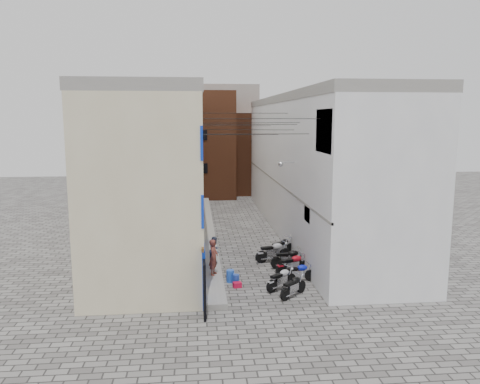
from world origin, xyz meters
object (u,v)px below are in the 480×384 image
object	(u,v)px
motorcycle_g	(282,246)
person_b	(215,250)
motorcycle_a	(293,285)
motorcycle_c	(299,272)
motorcycle_b	(281,278)
motorcycle_d	(293,263)
motorcycle_e	(289,257)
water_jug_near	(236,279)
red_crate	(237,285)
motorcycle_f	(273,251)
person_a	(214,257)
water_jug_far	(230,276)

from	to	relation	value
motorcycle_g	person_b	xyz separation A→B (m)	(-3.78, -1.87, 0.40)
motorcycle_a	motorcycle_c	world-z (taller)	motorcycle_a
motorcycle_b	person_b	world-z (taller)	person_b
motorcycle_d	motorcycle_c	bearing A→B (deg)	-19.81
motorcycle_e	motorcycle_c	bearing A→B (deg)	-5.97
motorcycle_a	motorcycle_g	distance (m)	5.96
person_b	motorcycle_c	bearing A→B (deg)	-92.29
motorcycle_c	water_jug_near	size ratio (longest dim) A/B	3.63
red_crate	motorcycle_c	bearing A→B (deg)	8.47
motorcycle_a	motorcycle_f	size ratio (longest dim) A/B	0.84
motorcycle_g	motorcycle_b	bearing A→B (deg)	-47.54
motorcycle_b	person_a	world-z (taller)	person_a
water_jug_near	water_jug_far	distance (m)	0.41
motorcycle_b	red_crate	xyz separation A→B (m)	(-1.94, 0.40, -0.41)
motorcycle_b	motorcycle_e	distance (m)	3.02
motorcycle_a	water_jug_near	world-z (taller)	motorcycle_a
motorcycle_e	person_b	distance (m)	3.79
motorcycle_e	water_jug_near	bearing A→B (deg)	-60.69
person_b	person_a	bearing A→B (deg)	-155.06
motorcycle_a	person_a	xyz separation A→B (m)	(-3.29, 2.43, 0.60)
water_jug_near	water_jug_far	bearing A→B (deg)	125.18
motorcycle_c	motorcycle_e	distance (m)	2.04
person_a	motorcycle_c	bearing A→B (deg)	-81.36
red_crate	person_b	bearing A→B (deg)	107.88
motorcycle_d	motorcycle_f	size ratio (longest dim) A/B	0.93
motorcycle_c	water_jug_near	xyz separation A→B (m)	(-2.92, -0.05, -0.26)
motorcycle_c	motorcycle_b	bearing A→B (deg)	-56.17
motorcycle_a	motorcycle_g	size ratio (longest dim) A/B	0.90
motorcycle_e	motorcycle_f	bearing A→B (deg)	-158.58
motorcycle_a	motorcycle_c	size ratio (longest dim) A/B	1.01
motorcycle_e	water_jug_near	xyz separation A→B (m)	(-2.90, -2.09, -0.32)
motorcycle_d	motorcycle_e	bearing A→B (deg)	158.04
motorcycle_c	water_jug_far	world-z (taller)	motorcycle_c
water_jug_far	motorcycle_b	bearing A→B (deg)	-26.94
person_b	water_jug_near	size ratio (longest dim) A/B	3.01
motorcycle_e	water_jug_near	distance (m)	3.59
motorcycle_e	water_jug_far	bearing A→B (deg)	-67.25
motorcycle_a	water_jug_far	xyz separation A→B (m)	(-2.54, 2.03, -0.21)
motorcycle_b	motorcycle_g	world-z (taller)	motorcycle_g
motorcycle_b	motorcycle_c	xyz separation A→B (m)	(0.96, 0.83, -0.03)
motorcycle_c	motorcycle_f	distance (m)	3.28
person_b	motorcycle_b	bearing A→B (deg)	-108.89
motorcycle_e	water_jug_far	distance (m)	3.60
motorcycle_g	red_crate	bearing A→B (deg)	-68.83
person_a	water_jug_near	size ratio (longest dim) A/B	3.61
motorcycle_a	motorcycle_e	world-z (taller)	motorcycle_e
person_a	water_jug_far	distance (m)	1.17
motorcycle_g	person_a	xyz separation A→B (m)	(-3.90, -3.50, 0.54)
motorcycle_a	red_crate	distance (m)	2.66
motorcycle_e	red_crate	world-z (taller)	motorcycle_e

